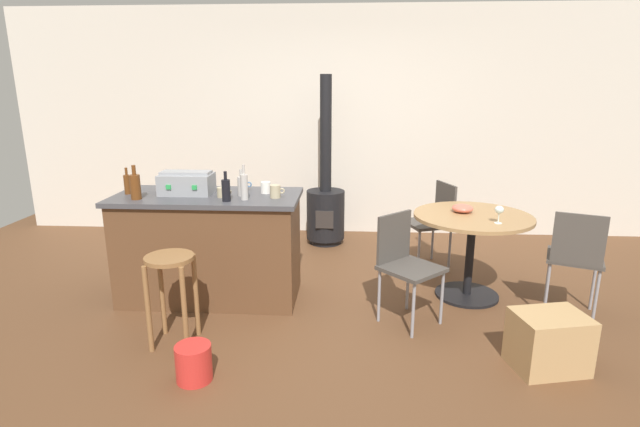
{
  "coord_description": "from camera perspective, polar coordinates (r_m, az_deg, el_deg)",
  "views": [
    {
      "loc": [
        0.14,
        -3.72,
        1.81
      ],
      "look_at": [
        -0.11,
        0.18,
        0.78
      ],
      "focal_mm": 27.49,
      "sensor_mm": 36.0,
      "label": 1
    }
  ],
  "objects": [
    {
      "name": "folding_chair_near",
      "position": [
        5.05,
        13.11,
        -0.54
      ],
      "size": [
        0.51,
        0.51,
        0.86
      ],
      "color": "#47423D",
      "rests_on": "ground_plane"
    },
    {
      "name": "bottle_0",
      "position": [
        4.18,
        -20.69,
        3.0
      ],
      "size": [
        0.08,
        0.08,
        0.28
      ],
      "color": "#603314",
      "rests_on": "kitchen_island"
    },
    {
      "name": "plastic_bucket",
      "position": [
        3.31,
        -14.48,
        -16.47
      ],
      "size": [
        0.23,
        0.23,
        0.24
      ],
      "primitive_type": "cylinder",
      "color": "red",
      "rests_on": "ground_plane"
    },
    {
      "name": "cup_2",
      "position": [
        4.07,
        -11.28,
        2.44
      ],
      "size": [
        0.12,
        0.08,
        0.08
      ],
      "color": "tan",
      "rests_on": "kitchen_island"
    },
    {
      "name": "wine_glass",
      "position": [
        4.11,
        20.14,
        0.35
      ],
      "size": [
        0.07,
        0.07,
        0.14
      ],
      "color": "silver",
      "rests_on": "dining_table"
    },
    {
      "name": "bottle_1",
      "position": [
        4.08,
        -9.12,
        3.21
      ],
      "size": [
        0.07,
        0.07,
        0.22
      ],
      "color": "#B7B2AD",
      "rests_on": "kitchen_island"
    },
    {
      "name": "bottle_2",
      "position": [
        4.41,
        -21.5,
        3.23
      ],
      "size": [
        0.06,
        0.06,
        0.22
      ],
      "color": "#603314",
      "rests_on": "kitchen_island"
    },
    {
      "name": "toolbox",
      "position": [
        4.25,
        -15.25,
        3.43
      ],
      "size": [
        0.43,
        0.27,
        0.19
      ],
      "color": "gray",
      "rests_on": "kitchen_island"
    },
    {
      "name": "ground_plane",
      "position": [
        4.14,
        1.4,
        -11.1
      ],
      "size": [
        8.8,
        8.8,
        0.0
      ],
      "primitive_type": "plane",
      "color": "brown"
    },
    {
      "name": "wood_stove",
      "position": [
        5.66,
        0.65,
        1.1
      ],
      "size": [
        0.44,
        0.45,
        1.92
      ],
      "color": "black",
      "rests_on": "ground_plane"
    },
    {
      "name": "wooden_stool",
      "position": [
        3.61,
        -16.96,
        -7.39
      ],
      "size": [
        0.34,
        0.34,
        0.66
      ],
      "color": "olive",
      "rests_on": "ground_plane"
    },
    {
      "name": "folding_chair_far",
      "position": [
        3.85,
        9.85,
        -5.37
      ],
      "size": [
        0.57,
        0.57,
        0.85
      ],
      "color": "#47423D",
      "rests_on": "ground_plane"
    },
    {
      "name": "bottle_4",
      "position": [
        3.93,
        -8.82,
        3.14
      ],
      "size": [
        0.06,
        0.06,
        0.28
      ],
      "color": "#B7B2AD",
      "rests_on": "kitchen_island"
    },
    {
      "name": "serving_bowl",
      "position": [
        4.39,
        16.26,
        0.58
      ],
      "size": [
        0.18,
        0.18,
        0.07
      ],
      "primitive_type": "ellipsoid",
      "color": "#DB6651",
      "rests_on": "dining_table"
    },
    {
      "name": "dining_table",
      "position": [
        4.38,
        17.22,
        -2.35
      ],
      "size": [
        0.99,
        0.99,
        0.74
      ],
      "color": "black",
      "rests_on": "ground_plane"
    },
    {
      "name": "cup_3",
      "position": [
        3.98,
        -5.21,
        2.58
      ],
      "size": [
        0.12,
        0.09,
        0.1
      ],
      "color": "tan",
      "rests_on": "kitchen_island"
    },
    {
      "name": "kitchen_island",
      "position": [
        4.32,
        -12.68,
        -3.77
      ],
      "size": [
        1.55,
        0.73,
        0.92
      ],
      "color": "brown",
      "rests_on": "ground_plane"
    },
    {
      "name": "bottle_3",
      "position": [
        3.91,
        -10.89,
        2.74
      ],
      "size": [
        0.07,
        0.07,
        0.24
      ],
      "color": "black",
      "rests_on": "kitchen_island"
    },
    {
      "name": "folding_chair_left",
      "position": [
        4.29,
        27.61,
        -4.3
      ],
      "size": [
        0.52,
        0.52,
        0.88
      ],
      "color": "#47423D",
      "rests_on": "ground_plane"
    },
    {
      "name": "back_wall",
      "position": [
        6.04,
        2.37,
        10.44
      ],
      "size": [
        8.0,
        0.1,
        2.7
      ],
      "primitive_type": "cube",
      "color": "beige",
      "rests_on": "ground_plane"
    },
    {
      "name": "cup_0",
      "position": [
        4.16,
        -6.31,
        3.02
      ],
      "size": [
        0.12,
        0.08,
        0.1
      ],
      "color": "white",
      "rests_on": "kitchen_island"
    },
    {
      "name": "cardboard_box",
      "position": [
        3.62,
        25.08,
        -13.35
      ],
      "size": [
        0.51,
        0.43,
        0.38
      ],
      "primitive_type": "cube",
      "rotation": [
        0.0,
        0.0,
        0.22
      ],
      "color": "tan",
      "rests_on": "ground_plane"
    },
    {
      "name": "cup_1",
      "position": [
        4.27,
        -8.88,
        3.3
      ],
      "size": [
        0.11,
        0.08,
        0.11
      ],
      "color": "#4C7099",
      "rests_on": "kitchen_island"
    }
  ]
}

